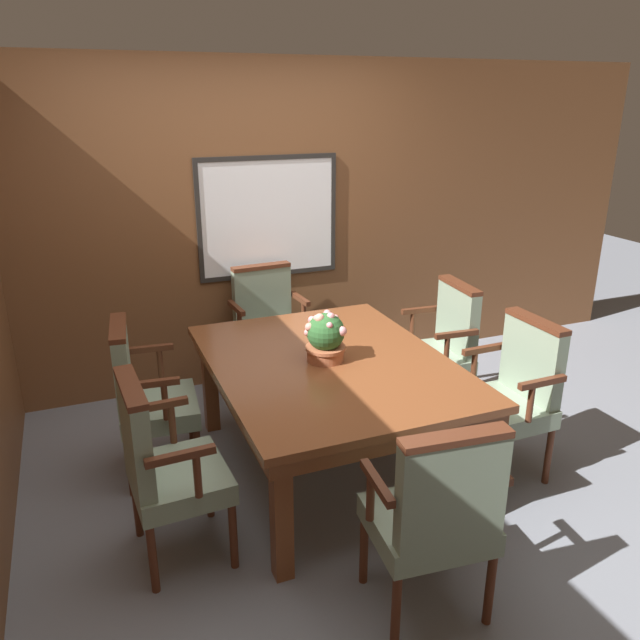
# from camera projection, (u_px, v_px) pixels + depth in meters

# --- Properties ---
(ground_plane) EXTENTS (14.00, 14.00, 0.00)m
(ground_plane) POSITION_uv_depth(u_px,v_px,m) (327.00, 486.00, 3.68)
(ground_plane) COLOR gray
(wall_back) EXTENTS (7.20, 0.08, 2.45)m
(wall_back) POSITION_uv_depth(u_px,v_px,m) (244.00, 228.00, 4.73)
(wall_back) COLOR brown
(wall_back) RESTS_ON ground_plane
(dining_table) EXTENTS (1.32, 1.73, 0.73)m
(dining_table) POSITION_uv_depth(u_px,v_px,m) (330.00, 374.00, 3.64)
(dining_table) COLOR brown
(dining_table) RESTS_ON ground_plane
(chair_right_far) EXTENTS (0.48, 0.57, 0.97)m
(chair_right_far) POSITION_uv_depth(u_px,v_px,m) (442.00, 344.00, 4.37)
(chair_right_far) COLOR #562B19
(chair_right_far) RESTS_ON ground_plane
(chair_left_far) EXTENTS (0.49, 0.58, 0.97)m
(chair_left_far) POSITION_uv_depth(u_px,v_px,m) (145.00, 392.00, 3.65)
(chair_left_far) COLOR #562B19
(chair_left_far) RESTS_ON ground_plane
(chair_head_far) EXTENTS (0.57, 0.48, 0.97)m
(chair_head_far) POSITION_uv_depth(u_px,v_px,m) (268.00, 323.00, 4.77)
(chair_head_far) COLOR #562B19
(chair_head_far) RESTS_ON ground_plane
(chair_right_near) EXTENTS (0.45, 0.55, 0.97)m
(chair_right_near) POSITION_uv_depth(u_px,v_px,m) (514.00, 390.00, 3.68)
(chair_right_near) COLOR #562B19
(chair_right_near) RESTS_ON ground_plane
(chair_left_near) EXTENTS (0.47, 0.56, 0.97)m
(chair_left_near) POSITION_uv_depth(u_px,v_px,m) (163.00, 462.00, 2.96)
(chair_left_near) COLOR #562B19
(chair_left_near) RESTS_ON ground_plane
(chair_head_near) EXTENTS (0.58, 0.49, 0.97)m
(chair_head_near) POSITION_uv_depth(u_px,v_px,m) (436.00, 512.00, 2.60)
(chair_head_near) COLOR #562B19
(chair_head_near) RESTS_ON ground_plane
(potted_plant) EXTENTS (0.24, 0.23, 0.30)m
(potted_plant) POSITION_uv_depth(u_px,v_px,m) (325.00, 337.00, 3.57)
(potted_plant) COLOR #B2603D
(potted_plant) RESTS_ON dining_table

